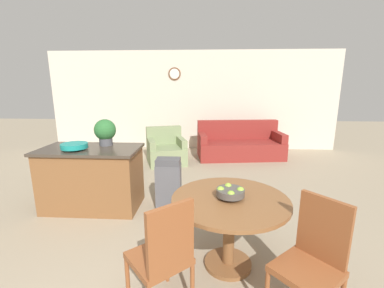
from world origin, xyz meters
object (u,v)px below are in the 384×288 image
Objects in this scene: dining_chair_near_left at (164,253)px; kitchen_island at (92,178)px; trash_bin at (169,184)px; dining_chair_near_right at (313,256)px; couch at (240,145)px; armchair at (166,151)px; dining_table at (230,214)px; potted_plant at (105,131)px; fruit_bowl at (230,192)px; teal_bowl at (74,146)px.

kitchen_island is (-1.35, 1.75, -0.07)m from dining_chair_near_left.
kitchen_island is 1.12m from trash_bin.
dining_chair_near_left and dining_chair_near_right have the same top height.
dining_chair_near_right is 4.61m from couch.
dining_chair_near_right is at bearing -85.06° from armchair.
potted_plant is at bearing 141.82° from dining_table.
trash_bin reaches higher than dining_table.
kitchen_island is at bearing 148.36° from fruit_bowl.
armchair is at bearing -168.40° from couch.
couch is at bearing 64.30° from trash_bin.
dining_chair_near_right is at bearing -43.52° from dining_table.
teal_bowl is 0.92× the size of potted_plant.
dining_chair_near_right reaches higher than dining_table.
armchair reaches higher than dining_table.
dining_chair_near_right is at bearing -39.60° from potted_plant.
couch is (1.37, 2.86, -0.08)m from trash_bin.
kitchen_island reaches higher than couch.
teal_bowl is at bearing 152.78° from dining_table.
trash_bin is at bearing 123.05° from dining_table.
fruit_bowl is at bearing -56.99° from trash_bin.
dining_chair_near_left reaches higher than trash_bin.
dining_table is at bearing -27.22° from teal_bowl.
dining_chair_near_left is at bearing -47.32° from teal_bowl.
potted_plant is (0.17, 0.19, 0.66)m from kitchen_island.
teal_bowl is at bearing -137.48° from potted_plant.
dining_chair_near_left is 4.09m from armchair.
couch is (0.02, 4.60, -0.23)m from dining_chair_near_right.
trash_bin is 2.29m from armchair.
teal_bowl reaches higher than dining_chair_near_right.
fruit_bowl is 4.13m from couch.
kitchen_island is at bearing 86.87° from dining_chair_near_left.
dining_chair_near_right is 0.70× the size of kitchen_island.
couch is at bearing 0.01° from armchair.
teal_bowl is 0.16× the size of couch.
couch reaches higher than dining_table.
dining_chair_near_right is 0.84m from fruit_bowl.
teal_bowl is at bearing -129.07° from armchair.
kitchen_island is 0.71m from potted_plant.
potted_plant is 2.32m from armchair.
dining_chair_near_right is at bearing -97.38° from couch.
dining_table is 0.23m from fruit_bowl.
teal_bowl is at bearing -145.98° from kitchen_island.
teal_bowl reaches higher than trash_bin.
fruit_bowl reaches higher than armchair.
dining_table is at bearing 5.70° from dining_chair_near_left.
kitchen_island is (-1.90, 1.17, -0.34)m from fruit_bowl.
teal_bowl is at bearing 152.77° from fruit_bowl.
dining_table is 0.52× the size of couch.
dining_chair_near_right is 3.06m from potted_plant.
potted_plant reaches higher than trash_bin.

